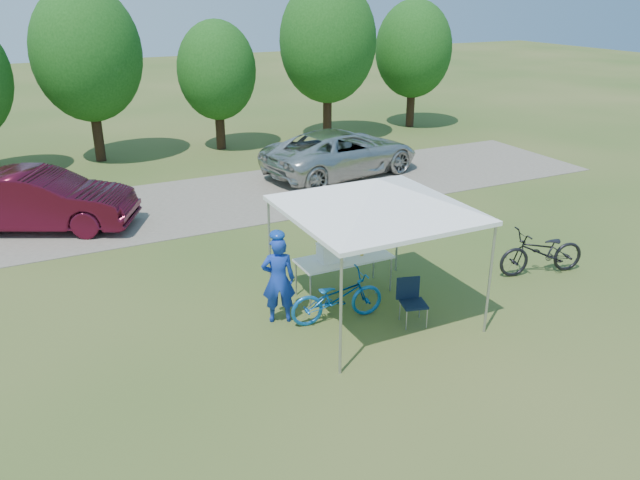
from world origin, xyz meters
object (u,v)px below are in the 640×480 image
object	(u,v)px
bike_dark	(542,252)
bike_blue	(337,297)
sedan	(40,200)
cooler	(331,252)
folding_chair	(411,297)
cyclist	(278,280)
folding_table	(344,260)
minivan	(342,152)

from	to	relation	value
bike_dark	bike_blue	bearing A→B (deg)	-79.22
sedan	cooler	bearing A→B (deg)	-117.65
folding_chair	cyclist	bearing A→B (deg)	168.10
folding_chair	cyclist	xyz separation A→B (m)	(-2.20, 1.13, 0.34)
folding_table	minivan	world-z (taller)	minivan
bike_blue	sedan	distance (m)	8.93
folding_chair	cooler	world-z (taller)	cooler
bike_blue	sedan	world-z (taller)	sedan
folding_chair	cooler	bearing A→B (deg)	133.77
cyclist	bike_dark	world-z (taller)	cyclist
bike_blue	minivan	bearing A→B (deg)	-22.99
bike_blue	minivan	size ratio (longest dim) A/B	0.34
bike_blue	bike_dark	world-z (taller)	bike_dark
folding_chair	bike_blue	distance (m)	1.38
cyclist	bike_blue	bearing A→B (deg)	174.56
folding_table	sedan	distance (m)	8.53
folding_chair	bike_dark	xyz separation A→B (m)	(3.77, 0.51, 0.00)
folding_table	bike_blue	world-z (taller)	bike_blue
folding_table	bike_blue	bearing A→B (deg)	-124.62
bike_dark	sedan	size ratio (longest dim) A/B	0.42
folding_chair	sedan	bearing A→B (deg)	140.35
folding_table	minivan	xyz separation A→B (m)	(4.08, 7.76, 0.02)
bike_dark	minivan	distance (m)	8.85
sedan	folding_table	bearing A→B (deg)	-116.01
folding_table	folding_chair	bearing A→B (deg)	-70.50
folding_table	bike_dark	distance (m)	4.48
folding_table	cooler	world-z (taller)	cooler
cooler	minivan	world-z (taller)	minivan
minivan	cooler	bearing A→B (deg)	139.96
cyclist	bike_blue	xyz separation A→B (m)	(0.99, -0.46, -0.38)
folding_chair	bike_dark	world-z (taller)	bike_dark
cooler	sedan	xyz separation A→B (m)	(-4.97, 6.70, -0.19)
folding_chair	cyclist	distance (m)	2.50
bike_blue	sedan	bearing A→B (deg)	36.82
cyclist	minivan	world-z (taller)	cyclist
folding_table	bike_dark	bearing A→B (deg)	-14.04
folding_table	cooler	size ratio (longest dim) A/B	3.80
cyclist	bike_dark	bearing A→B (deg)	-166.50
cooler	folding_table	bearing A→B (deg)	0.00
folding_chair	sedan	size ratio (longest dim) A/B	0.19
bike_blue	minivan	world-z (taller)	minivan
bike_dark	sedan	bearing A→B (deg)	-116.43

